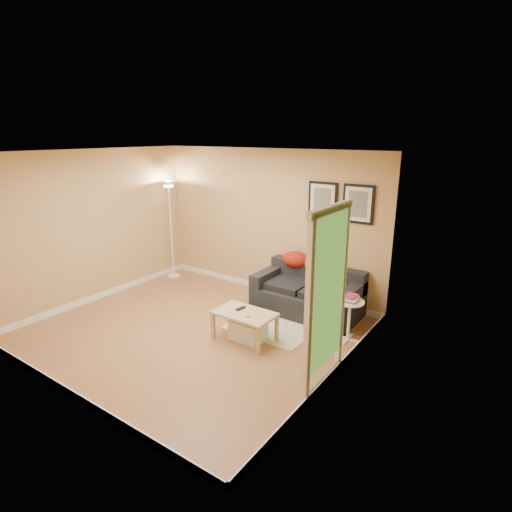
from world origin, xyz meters
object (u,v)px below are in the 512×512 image
(book_stack, at_px, (351,298))
(coffee_table, at_px, (245,326))
(storage_bin, at_px, (248,330))
(sofa, at_px, (307,291))
(floor_lamp, at_px, (171,233))
(side_table, at_px, (349,321))

(book_stack, bearing_deg, coffee_table, -155.09)
(coffee_table, bearing_deg, storage_bin, 54.69)
(sofa, relative_size, coffee_table, 1.99)
(floor_lamp, bearing_deg, storage_bin, -24.68)
(sofa, height_order, side_table, sofa)
(floor_lamp, bearing_deg, sofa, -0.23)
(coffee_table, bearing_deg, book_stack, 41.87)
(coffee_table, relative_size, side_table, 1.42)
(book_stack, xyz_separation_m, floor_lamp, (-4.02, 0.48, 0.29))
(coffee_table, height_order, side_table, side_table)
(coffee_table, height_order, floor_lamp, floor_lamp)
(coffee_table, height_order, storage_bin, coffee_table)
(coffee_table, bearing_deg, floor_lamp, 160.87)
(storage_bin, bearing_deg, sofa, 79.10)
(side_table, xyz_separation_m, floor_lamp, (-4.02, 0.50, 0.63))
(coffee_table, distance_m, book_stack, 1.54)
(sofa, relative_size, book_stack, 6.79)
(coffee_table, xyz_separation_m, book_stack, (1.21, 0.86, 0.43))
(storage_bin, height_order, book_stack, book_stack)
(coffee_table, xyz_separation_m, storage_bin, (0.03, 0.04, -0.06))
(storage_bin, relative_size, book_stack, 1.96)
(coffee_table, height_order, book_stack, book_stack)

